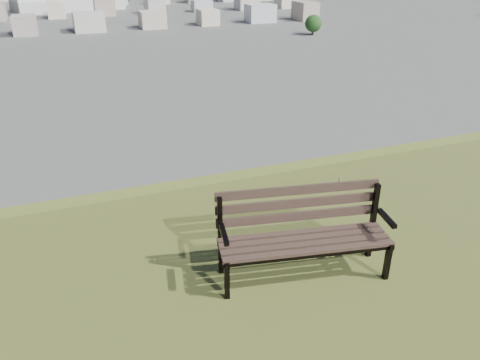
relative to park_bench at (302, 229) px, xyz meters
name	(u,v)px	position (x,y,z in m)	size (l,w,h in m)	color
park_bench	(302,229)	(0.00, 0.00, 0.00)	(1.96, 0.93, 0.98)	#422F26
arena	(68,0)	(6.61, 278.71, -20.08)	(59.00, 36.00, 23.22)	beige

